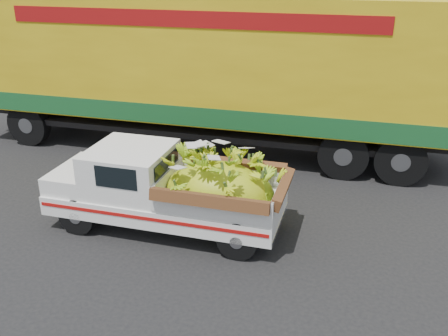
% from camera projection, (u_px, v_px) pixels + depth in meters
% --- Properties ---
extents(ground, '(100.00, 100.00, 0.00)m').
position_uv_depth(ground, '(88.00, 226.00, 9.15)').
color(ground, black).
rests_on(ground, ground).
extents(curb, '(60.00, 0.25, 0.15)m').
position_uv_depth(curb, '(224.00, 117.00, 15.16)').
color(curb, gray).
rests_on(curb, ground).
extents(sidewalk, '(60.00, 4.00, 0.14)m').
position_uv_depth(sidewalk, '(246.00, 100.00, 16.96)').
color(sidewalk, gray).
rests_on(sidewalk, ground).
extents(building_left, '(18.00, 6.00, 5.00)m').
position_uv_depth(building_left, '(127.00, 4.00, 23.71)').
color(building_left, gray).
rests_on(building_left, ground).
extents(pickup_truck, '(4.28, 1.87, 1.46)m').
position_uv_depth(pickup_truck, '(183.00, 190.00, 8.76)').
color(pickup_truck, black).
rests_on(pickup_truck, ground).
extents(semi_trailer, '(12.04, 3.57, 3.80)m').
position_uv_depth(semi_trailer, '(206.00, 66.00, 12.10)').
color(semi_trailer, black).
rests_on(semi_trailer, ground).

